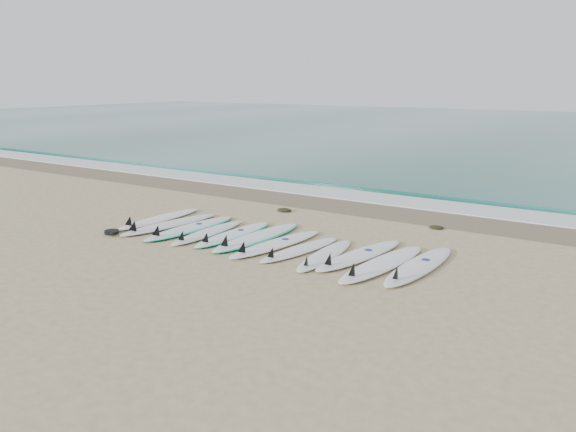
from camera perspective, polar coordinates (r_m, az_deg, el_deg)
The scene contains 20 objects.
ground at distance 12.03m, azimuth -2.22°, elevation -2.74°, with size 120.00×120.00×0.00m, color tan.
ocean at distance 42.60m, azimuth 23.88°, elevation 7.93°, with size 120.00×55.00×0.03m, color #286D67.
wet_sand_band at distance 15.46m, azimuth 6.49°, elevation 0.90°, with size 120.00×1.80×0.01m, color #6F6249.
foam_band at distance 16.69m, azimuth 8.63°, elevation 1.83°, with size 120.00×1.40×0.04m, color silver.
wave_crest at distance 18.04m, azimuth 10.59°, elevation 2.73°, with size 120.00×1.00×0.10m, color #286D67.
surfboard_0 at distance 14.21m, azimuth -13.09°, elevation -0.29°, with size 0.58×2.66×0.34m.
surfboard_1 at distance 13.60m, azimuth -12.14°, elevation -0.84°, with size 0.97×2.82×0.35m.
surfboard_2 at distance 13.19m, azimuth -9.99°, elevation -1.22°, with size 0.82×2.81×0.35m.
surfboard_3 at distance 12.75m, azimuth -8.27°, elevation -1.68°, with size 0.59×2.46×0.31m.
surfboard_4 at distance 12.55m, azimuth -5.63°, elevation -1.87°, with size 0.64×2.56×0.32m.
surfboard_5 at distance 12.27m, azimuth -3.25°, elevation -2.16°, with size 0.85×2.90×0.36m.
surfboard_6 at distance 11.73m, azimuth -1.39°, elevation -2.86°, with size 0.96×2.77×0.35m.
surfboard_7 at distance 11.36m, azimuth 1.08°, elevation -3.44°, with size 0.87×2.38×0.30m.
surfboard_8 at distance 11.02m, azimuth 3.69°, elevation -4.02°, with size 0.69×2.38×0.30m.
surfboard_9 at distance 11.06m, azimuth 7.14°, elevation -3.98°, with size 1.02×2.77×0.35m.
surfboard_10 at distance 10.60m, azimuth 9.43°, elevation -4.83°, with size 0.93×2.90×0.36m.
surfboard_11 at distance 10.62m, azimuth 13.08°, elevation -4.99°, with size 0.73×2.82×0.36m.
seaweed_near at distance 14.87m, azimuth -0.38°, elevation 0.62°, with size 0.41×0.32×0.08m, color black.
seaweed_far at distance 13.60m, azimuth 14.83°, elevation -1.11°, with size 0.34×0.26×0.07m, color black.
leash_coil at distance 13.28m, azimuth -17.44°, elevation -1.57°, with size 0.46×0.36×0.11m.
Camera 1 is at (6.62, -9.45, 3.39)m, focal length 35.00 mm.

